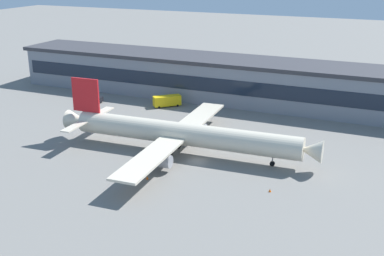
{
  "coord_description": "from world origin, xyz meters",
  "views": [
    {
      "loc": [
        39.37,
        -92.12,
        42.7
      ],
      "look_at": [
        -4.25,
        7.16,
        5.0
      ],
      "focal_mm": 45.44,
      "sensor_mm": 36.0,
      "label": 1
    }
  ],
  "objects_px": {
    "pushback_tractor": "(95,99)",
    "traffic_cone_1": "(270,190)",
    "traffic_cone_0": "(147,178)",
    "airliner": "(181,134)",
    "fuel_truck": "(168,100)"
  },
  "relations": [
    {
      "from": "pushback_tractor",
      "to": "traffic_cone_1",
      "type": "distance_m",
      "value": 77.62
    },
    {
      "from": "pushback_tractor",
      "to": "traffic_cone_0",
      "type": "xyz_separation_m",
      "value": [
        42.61,
        -43.33,
        -0.71
      ]
    },
    {
      "from": "airliner",
      "to": "fuel_truck",
      "type": "height_order",
      "value": "airliner"
    },
    {
      "from": "pushback_tractor",
      "to": "traffic_cone_0",
      "type": "relative_size",
      "value": 7.62
    },
    {
      "from": "airliner",
      "to": "traffic_cone_1",
      "type": "height_order",
      "value": "airliner"
    },
    {
      "from": "airliner",
      "to": "traffic_cone_1",
      "type": "bearing_deg",
      "value": -25.04
    },
    {
      "from": "fuel_truck",
      "to": "pushback_tractor",
      "type": "height_order",
      "value": "fuel_truck"
    },
    {
      "from": "fuel_truck",
      "to": "traffic_cone_1",
      "type": "relative_size",
      "value": 12.3
    },
    {
      "from": "fuel_truck",
      "to": "airliner",
      "type": "bearing_deg",
      "value": -58.78
    },
    {
      "from": "fuel_truck",
      "to": "traffic_cone_0",
      "type": "distance_m",
      "value": 52.44
    },
    {
      "from": "airliner",
      "to": "traffic_cone_0",
      "type": "height_order",
      "value": "airliner"
    },
    {
      "from": "airliner",
      "to": "traffic_cone_1",
      "type": "distance_m",
      "value": 27.11
    },
    {
      "from": "airliner",
      "to": "pushback_tractor",
      "type": "bearing_deg",
      "value": 147.4
    },
    {
      "from": "pushback_tractor",
      "to": "airliner",
      "type": "bearing_deg",
      "value": -32.6
    },
    {
      "from": "airliner",
      "to": "pushback_tractor",
      "type": "height_order",
      "value": "airliner"
    }
  ]
}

